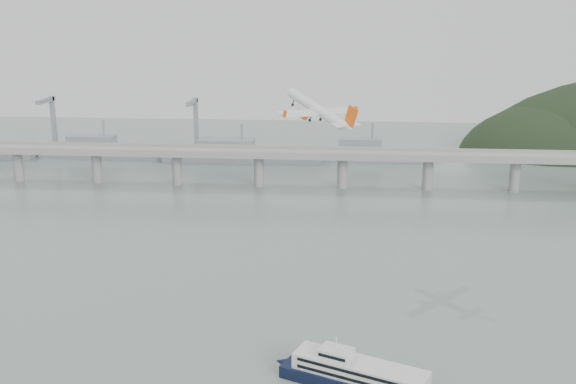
{
  "coord_description": "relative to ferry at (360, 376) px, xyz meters",
  "views": [
    {
      "loc": [
        21.05,
        -190.07,
        102.73
      ],
      "look_at": [
        0.0,
        55.0,
        36.0
      ],
      "focal_mm": 42.0,
      "sensor_mm": 36.0,
      "label": 1
    }
  ],
  "objects": [
    {
      "name": "ferry",
      "position": [
        0.0,
        0.0,
        0.0
      ],
      "size": [
        70.9,
        35.49,
        14.13
      ],
      "rotation": [
        0.0,
        0.0,
        -0.4
      ],
      "color": "black",
      "rests_on": "ground"
    },
    {
      "name": "distant_fleet",
      "position": [
        -182.01,
        286.28,
        2.39
      ],
      "size": [
        453.0,
        60.9,
        40.0
      ],
      "color": "gray",
      "rests_on": "ground"
    },
    {
      "name": "ground",
      "position": [
        -26.65,
        21.2,
        -3.83
      ],
      "size": [
        900.0,
        900.0,
        0.0
      ],
      "primitive_type": "plane",
      "color": "slate",
      "rests_on": "ground"
    },
    {
      "name": "bridge",
      "position": [
        -27.8,
        221.2,
        13.82
      ],
      "size": [
        800.0,
        22.0,
        23.9
      ],
      "color": "gray",
      "rests_on": "ground"
    },
    {
      "name": "airliner",
      "position": [
        -16.23,
        88.63,
        61.67
      ],
      "size": [
        32.49,
        32.74,
        15.78
      ],
      "rotation": [
        0.05,
        -0.31,
        2.35
      ],
      "color": "white",
      "rests_on": "ground"
    }
  ]
}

